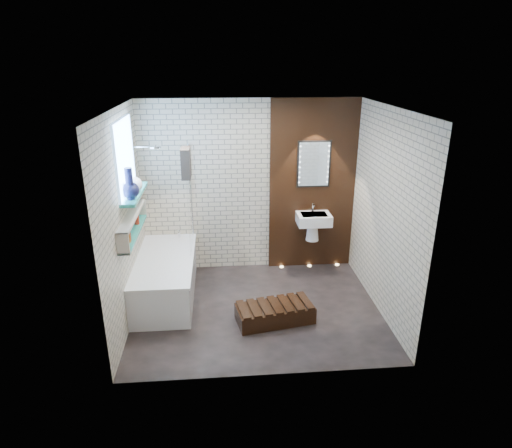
{
  "coord_description": "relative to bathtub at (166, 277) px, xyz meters",
  "views": [
    {
      "loc": [
        -0.45,
        -5.05,
        3.14
      ],
      "look_at": [
        0.0,
        0.15,
        1.15
      ],
      "focal_mm": 30.93,
      "sensor_mm": 36.0,
      "label": 1
    }
  ],
  "objects": [
    {
      "name": "niche_bottles",
      "position": [
        -0.31,
        -0.39,
        0.87
      ],
      "size": [
        0.06,
        0.67,
        0.16
      ],
      "color": "#9C4F18",
      "rests_on": "display_niche"
    },
    {
      "name": "room_shell",
      "position": [
        1.22,
        -0.45,
        1.01
      ],
      "size": [
        3.24,
        3.2,
        2.6
      ],
      "color": "#BBB195",
      "rests_on": "ground"
    },
    {
      "name": "led_mirror",
      "position": [
        2.17,
        0.78,
        1.36
      ],
      "size": [
        0.5,
        0.02,
        0.7
      ],
      "color": "black",
      "rests_on": "walnut_panel"
    },
    {
      "name": "towel",
      "position": [
        0.35,
        0.15,
        1.56
      ],
      "size": [
        0.11,
        0.3,
        0.39
      ],
      "primitive_type": "cube",
      "color": "#2A2521",
      "rests_on": "bath_screen"
    },
    {
      "name": "floor_uplights",
      "position": [
        2.17,
        0.75,
        -0.29
      ],
      "size": [
        0.96,
        0.06,
        0.01
      ],
      "color": "#FFD899",
      "rests_on": "ground"
    },
    {
      "name": "shower_head",
      "position": [
        -0.08,
        0.5,
        1.71
      ],
      "size": [
        0.18,
        0.18,
        0.02
      ],
      "primitive_type": "cylinder",
      "color": "silver",
      "rests_on": "room_shell"
    },
    {
      "name": "bath_screen",
      "position": [
        0.35,
        0.44,
        0.99
      ],
      "size": [
        0.01,
        0.78,
        1.4
      ],
      "primitive_type": "cube",
      "color": "white",
      "rests_on": "bathtub"
    },
    {
      "name": "clerestory_window",
      "position": [
        -0.34,
        -0.1,
        1.61
      ],
      "size": [
        0.18,
        1.0,
        0.94
      ],
      "color": "#7FADE0",
      "rests_on": "room_shell"
    },
    {
      "name": "bathtub",
      "position": [
        0.0,
        0.0,
        0.0
      ],
      "size": [
        0.79,
        1.74,
        0.7
      ],
      "color": "white",
      "rests_on": "ground"
    },
    {
      "name": "walnut_step",
      "position": [
        1.42,
        -0.75,
        -0.19
      ],
      "size": [
        1.01,
        0.59,
        0.21
      ],
      "primitive_type": "cube",
      "rotation": [
        0.0,
        0.0,
        0.18
      ],
      "color": "black",
      "rests_on": "ground"
    },
    {
      "name": "ground",
      "position": [
        1.22,
        -0.45,
        -0.29
      ],
      "size": [
        3.2,
        3.2,
        0.0
      ],
      "primitive_type": "plane",
      "color": "black",
      "rests_on": "ground"
    },
    {
      "name": "walnut_panel",
      "position": [
        2.17,
        0.82,
        1.01
      ],
      "size": [
        1.3,
        0.06,
        2.6
      ],
      "primitive_type": "cube",
      "color": "black",
      "rests_on": "ground"
    },
    {
      "name": "washbasin",
      "position": [
        2.17,
        0.62,
        0.5
      ],
      "size": [
        0.5,
        0.36,
        0.58
      ],
      "color": "white",
      "rests_on": "walnut_panel"
    },
    {
      "name": "sill_vases",
      "position": [
        -0.28,
        -0.27,
        1.37
      ],
      "size": [
        0.21,
        0.47,
        0.38
      ],
      "color": "#15183C",
      "rests_on": "clerestory_window"
    },
    {
      "name": "display_niche",
      "position": [
        -0.31,
        -0.3,
        0.91
      ],
      "size": [
        0.14,
        1.3,
        0.26
      ],
      "color": "teal",
      "rests_on": "room_shell"
    }
  ]
}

